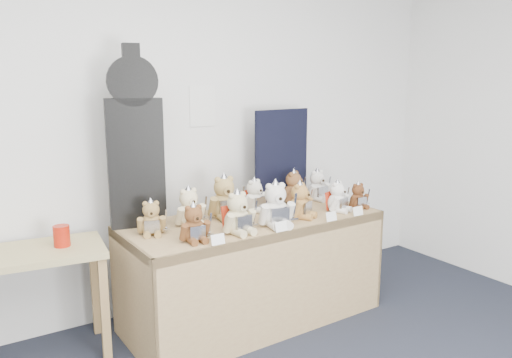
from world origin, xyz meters
TOP-DOWN VIEW (x-y plane):
  - room_shell at (0.77, 2.49)m, footprint 6.00×6.00m
  - display_table at (0.87, 1.87)m, footprint 1.81×0.79m
  - side_table at (-0.54, 2.19)m, footprint 0.90×0.57m
  - guitar_case at (0.14, 2.20)m, footprint 0.37×0.18m
  - navy_board at (1.35, 2.29)m, footprint 0.54×0.09m
  - red_cup at (-0.35, 2.17)m, footprint 0.10×0.10m
  - teddy_front_far_left at (0.31, 1.71)m, footprint 0.21×0.17m
  - teddy_front_left at (0.61, 1.71)m, footprint 0.25×0.21m
  - teddy_front_centre at (0.89, 1.71)m, footprint 0.27×0.24m
  - teddy_front_right at (1.15, 1.78)m, footprint 0.23×0.23m
  - teddy_front_far_right at (1.48, 1.77)m, footprint 0.21×0.20m
  - teddy_front_end at (1.68, 1.76)m, footprint 0.18×0.14m
  - teddy_back_left at (0.42, 2.03)m, footprint 0.24×0.19m
  - teddy_back_centre_left at (0.71, 2.06)m, footprint 0.28×0.23m
  - teddy_back_centre_right at (0.98, 2.11)m, footprint 0.22×0.20m
  - teddy_back_right at (1.37, 2.14)m, footprint 0.24×0.23m
  - teddy_back_end at (1.58, 2.12)m, footprint 0.23×0.19m
  - teddy_back_far_left at (0.14, 1.97)m, footprint 0.20×0.19m
  - entry_card_a at (0.39, 1.57)m, footprint 0.09×0.02m
  - entry_card_b at (0.85, 1.58)m, footprint 0.09×0.02m
  - entry_card_c at (1.27, 1.60)m, footprint 0.09×0.02m
  - entry_card_d at (1.52, 1.60)m, footprint 0.09×0.02m

SIDE VIEW (x-z plane):
  - side_table at x=-0.54m, z-range 0.23..0.93m
  - display_table at x=0.87m, z-range 0.21..0.96m
  - red_cup at x=-0.35m, z-range 0.70..0.83m
  - entry_card_a at x=0.39m, z-range 0.75..0.81m
  - entry_card_d at x=1.52m, z-range 0.75..0.81m
  - entry_card_c at x=1.27m, z-range 0.75..0.81m
  - entry_card_b at x=0.85m, z-range 0.75..0.82m
  - teddy_front_end at x=1.68m, z-range 0.73..0.94m
  - teddy_back_far_left at x=0.14m, z-range 0.72..0.97m
  - teddy_front_far_right at x=1.48m, z-range 0.72..0.98m
  - teddy_front_far_left at x=0.31m, z-range 0.72..0.98m
  - teddy_back_centre_right at x=0.98m, z-range 0.72..0.99m
  - teddy_back_end at x=1.58m, z-range 0.72..1.00m
  - teddy_front_right at x=1.15m, z-range 0.72..1.00m
  - teddy_back_left at x=0.42m, z-range 0.72..1.01m
  - teddy_back_right at x=1.37m, z-range 0.72..1.01m
  - teddy_front_left at x=0.61m, z-range 0.72..1.02m
  - teddy_front_centre at x=0.89m, z-range 0.71..1.05m
  - teddy_back_centre_left at x=0.71m, z-range 0.71..1.05m
  - navy_board at x=1.35m, z-range 0.75..1.47m
  - guitar_case at x=0.14m, z-range 0.74..1.90m
  - room_shell at x=0.77m, z-range -1.50..4.50m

